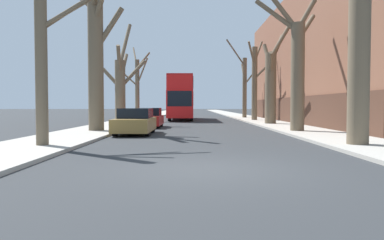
% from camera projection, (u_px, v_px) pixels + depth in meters
% --- Properties ---
extents(ground_plane, '(300.00, 300.00, 0.00)m').
position_uv_depth(ground_plane, '(207.00, 169.00, 8.69)').
color(ground_plane, '#2B2D30').
extents(sidewalk_left, '(3.28, 120.00, 0.12)m').
position_uv_depth(sidewalk_left, '(155.00, 115.00, 58.63)').
color(sidewalk_left, '#A39E93').
rests_on(sidewalk_left, ground).
extents(sidewalk_right, '(3.28, 120.00, 0.12)m').
position_uv_depth(sidewalk_right, '(232.00, 115.00, 58.67)').
color(sidewalk_right, '#A39E93').
rests_on(sidewalk_right, ground).
extents(building_facade_right, '(10.08, 33.11, 10.72)m').
position_uv_depth(building_facade_right, '(345.00, 60.00, 31.50)').
color(building_facade_right, brown).
rests_on(building_facade_right, ground).
extents(street_tree_left_0, '(2.29, 2.16, 6.73)m').
position_uv_depth(street_tree_left_0, '(44.00, 45.00, 12.87)').
color(street_tree_left_0, brown).
rests_on(street_tree_left_0, ground).
extents(street_tree_left_1, '(3.92, 4.72, 8.78)m').
position_uv_depth(street_tree_left_1, '(95.00, 53.00, 20.39)').
color(street_tree_left_1, brown).
rests_on(street_tree_left_1, ground).
extents(street_tree_left_2, '(3.19, 3.69, 7.78)m').
position_uv_depth(street_tree_left_2, '(120.00, 85.00, 27.35)').
color(street_tree_left_2, brown).
rests_on(street_tree_left_2, ground).
extents(street_tree_left_3, '(2.73, 3.77, 7.37)m').
position_uv_depth(street_tree_left_3, '(137.00, 84.00, 35.43)').
color(street_tree_left_3, brown).
rests_on(street_tree_left_3, ground).
extents(street_tree_right_0, '(2.64, 3.20, 8.74)m').
position_uv_depth(street_tree_right_0, '(357.00, 37.00, 13.20)').
color(street_tree_right_0, brown).
rests_on(street_tree_right_0, ground).
extents(street_tree_right_1, '(3.83, 2.22, 8.61)m').
position_uv_depth(street_tree_right_1, '(295.00, 66.00, 20.31)').
color(street_tree_right_1, brown).
rests_on(street_tree_right_1, ground).
extents(street_tree_right_2, '(2.15, 2.76, 7.65)m').
position_uv_depth(street_tree_right_2, '(270.00, 82.00, 28.39)').
color(street_tree_right_2, brown).
rests_on(street_tree_right_2, ground).
extents(street_tree_right_3, '(2.59, 2.35, 7.70)m').
position_uv_depth(street_tree_right_3, '(254.00, 81.00, 35.40)').
color(street_tree_right_3, brown).
rests_on(street_tree_right_3, ground).
extents(street_tree_right_4, '(3.21, 2.62, 9.04)m').
position_uv_depth(street_tree_right_4, '(243.00, 85.00, 42.66)').
color(street_tree_right_4, brown).
rests_on(street_tree_right_4, ground).
extents(double_decker_bus, '(2.44, 11.44, 4.34)m').
position_uv_depth(double_decker_bus, '(180.00, 96.00, 38.63)').
color(double_decker_bus, red).
rests_on(double_decker_bus, ground).
extents(parked_car_0, '(1.78, 4.27, 1.34)m').
position_uv_depth(parked_car_0, '(134.00, 122.00, 19.29)').
color(parked_car_0, olive).
rests_on(parked_car_0, ground).
extents(parked_car_1, '(1.75, 3.93, 1.32)m').
position_uv_depth(parked_car_1, '(148.00, 118.00, 25.26)').
color(parked_car_1, maroon).
rests_on(parked_car_1, ground).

